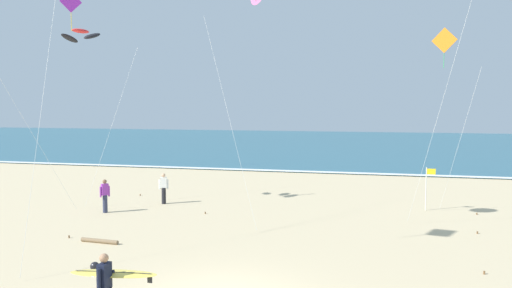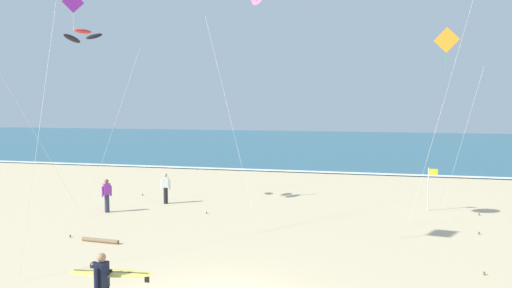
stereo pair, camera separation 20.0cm
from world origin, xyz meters
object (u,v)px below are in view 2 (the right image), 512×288
at_px(kite_diamond_amber_mid, 448,46).
at_px(kite_arc_scarlet_close, 83,36).
at_px(bystander_purple_top, 107,195).
at_px(driftwood_log, 100,240).
at_px(surfer_lead, 106,278).
at_px(kite_diamond_violet_high, 69,14).
at_px(lifeguard_flag, 430,185).
at_px(bystander_white_top, 166,188).
at_px(beach_ball, 94,266).

relative_size(kite_diamond_amber_mid, kite_arc_scarlet_close, 1.00).
xyz_separation_m(bystander_purple_top, driftwood_log, (2.62, -4.80, -0.73)).
bearing_deg(bystander_purple_top, surfer_lead, -58.81).
relative_size(kite_diamond_violet_high, kite_arc_scarlet_close, 1.19).
relative_size(lifeguard_flag, driftwood_log, 1.37).
xyz_separation_m(kite_diamond_amber_mid, bystander_white_top, (-13.72, -1.68, -7.05)).
height_order(bystander_white_top, beach_ball, bystander_white_top).
bearing_deg(bystander_purple_top, driftwood_log, -61.39).
relative_size(lifeguard_flag, beach_ball, 7.50).
height_order(lifeguard_flag, beach_ball, lifeguard_flag).
xyz_separation_m(kite_diamond_violet_high, bystander_purple_top, (1.70, 0.14, -8.55)).
bearing_deg(surfer_lead, bystander_purple_top, 121.19).
relative_size(kite_diamond_amber_mid, driftwood_log, 5.69).
distance_m(kite_arc_scarlet_close, driftwood_log, 10.80).
bearing_deg(kite_diamond_violet_high, lifeguard_flag, 14.84).
xyz_separation_m(bystander_purple_top, bystander_white_top, (1.80, 2.67, 0.00)).
bearing_deg(kite_diamond_amber_mid, surfer_lead, -120.46).
relative_size(bystander_purple_top, bystander_white_top, 1.00).
relative_size(kite_arc_scarlet_close, bystander_purple_top, 5.51).
relative_size(kite_diamond_violet_high, beach_ball, 37.20).
bearing_deg(beach_ball, surfer_lead, -53.37).
height_order(kite_arc_scarlet_close, driftwood_log, kite_arc_scarlet_close).
distance_m(lifeguard_flag, beach_ball, 16.03).
height_order(surfer_lead, bystander_purple_top, surfer_lead).
distance_m(surfer_lead, kite_arc_scarlet_close, 15.89).
distance_m(surfer_lead, beach_ball, 4.10).
bearing_deg(driftwood_log, kite_diamond_amber_mid, 35.35).
distance_m(bystander_white_top, beach_ball, 10.61).
xyz_separation_m(kite_arc_scarlet_close, beach_ball, (5.68, -8.31, -8.30)).
distance_m(bystander_white_top, driftwood_log, 7.55).
bearing_deg(bystander_white_top, driftwood_log, -83.72).
bearing_deg(kite_arc_scarlet_close, kite_diamond_violet_high, -104.60).
xyz_separation_m(bystander_purple_top, beach_ball, (4.19, -7.65, -0.67)).
relative_size(kite_diamond_violet_high, bystander_white_top, 6.55).
bearing_deg(kite_diamond_amber_mid, driftwood_log, -144.65).
bearing_deg(lifeguard_flag, bystander_purple_top, -164.05).
distance_m(kite_diamond_amber_mid, beach_ball, 18.22).
bearing_deg(beach_ball, kite_arc_scarlet_close, 124.38).
distance_m(kite_diamond_amber_mid, driftwood_log, 17.63).
distance_m(kite_diamond_violet_high, bystander_purple_top, 8.72).
distance_m(kite_arc_scarlet_close, beach_ball, 13.04).
xyz_separation_m(kite_diamond_violet_high, bystander_white_top, (3.50, 2.81, -8.55)).
xyz_separation_m(surfer_lead, kite_diamond_amber_mid, (8.94, 15.21, 6.81)).
bearing_deg(kite_arc_scarlet_close, lifeguard_flag, 12.38).
xyz_separation_m(surfer_lead, lifeguard_flag, (8.29, 15.11, 0.22)).
relative_size(beach_ball, driftwood_log, 0.18).
bearing_deg(kite_diamond_violet_high, kite_arc_scarlet_close, 75.40).
bearing_deg(lifeguard_flag, kite_arc_scarlet_close, -167.62).
height_order(surfer_lead, bystander_white_top, surfer_lead).
bearing_deg(bystander_white_top, kite_diamond_violet_high, -141.22).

